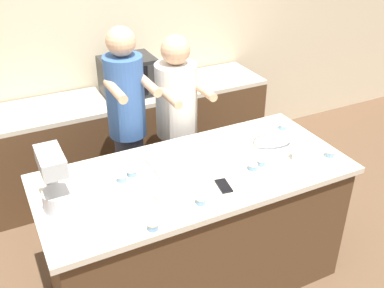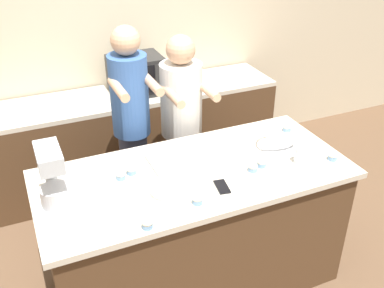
{
  "view_description": "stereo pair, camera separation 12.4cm",
  "coord_description": "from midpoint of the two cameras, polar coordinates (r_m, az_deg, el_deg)",
  "views": [
    {
      "loc": [
        -1.1,
        -2.15,
        2.53
      ],
      "look_at": [
        0.0,
        0.05,
        1.13
      ],
      "focal_mm": 42.0,
      "sensor_mm": 36.0,
      "label": 1
    },
    {
      "loc": [
        -0.98,
        -2.2,
        2.53
      ],
      "look_at": [
        0.0,
        0.05,
        1.13
      ],
      "focal_mm": 42.0,
      "sensor_mm": 36.0,
      "label": 2
    }
  ],
  "objects": [
    {
      "name": "person_right",
      "position": [
        3.58,
        -0.32,
        1.88
      ],
      "size": [
        0.34,
        0.5,
        1.62
      ],
      "color": "brown",
      "rests_on": "ground_plane"
    },
    {
      "name": "ground_plane",
      "position": [
        3.49,
        1.38,
        -16.7
      ],
      "size": [
        16.0,
        16.0,
        0.0
      ],
      "primitive_type": "plane",
      "color": "brown"
    },
    {
      "name": "back_wall",
      "position": [
        4.32,
        -9.06,
        13.48
      ],
      "size": [
        10.0,
        0.06,
        2.7
      ],
      "color": "beige",
      "rests_on": "ground_plane"
    },
    {
      "name": "drinking_glass",
      "position": [
        3.05,
        14.76,
        -1.4
      ],
      "size": [
        0.08,
        0.08,
        0.11
      ],
      "color": "silver",
      "rests_on": "island_counter"
    },
    {
      "name": "stand_mixer",
      "position": [
        2.6,
        -15.93,
        -4.53
      ],
      "size": [
        0.2,
        0.3,
        0.37
      ],
      "color": "#B2B7BC",
      "rests_on": "island_counter"
    },
    {
      "name": "small_plate",
      "position": [
        2.69,
        -2.16,
        -6.08
      ],
      "size": [
        0.17,
        0.17,
        0.02
      ],
      "color": "beige",
      "rests_on": "island_counter"
    },
    {
      "name": "cupcake_5",
      "position": [
        3.15,
        18.53,
        -1.49
      ],
      "size": [
        0.06,
        0.06,
        0.06
      ],
      "color": "#759EC6",
      "rests_on": "island_counter"
    },
    {
      "name": "mixing_bowl",
      "position": [
        3.16,
        12.13,
        0.65
      ],
      "size": [
        0.26,
        0.26,
        0.15
      ],
      "color": "#BCBCC1",
      "rests_on": "island_counter"
    },
    {
      "name": "cupcake_3",
      "position": [
        2.43,
        -4.21,
        -10.08
      ],
      "size": [
        0.06,
        0.06,
        0.06
      ],
      "color": "#759EC6",
      "rests_on": "island_counter"
    },
    {
      "name": "island_counter",
      "position": [
        3.16,
        1.48,
        -10.73
      ],
      "size": [
        2.02,
        0.91,
        0.95
      ],
      "color": "#4C331E",
      "rests_on": "ground_plane"
    },
    {
      "name": "cupcake_1",
      "position": [
        2.91,
        8.96,
        -2.95
      ],
      "size": [
        0.06,
        0.06,
        0.06
      ],
      "color": "#759EC6",
      "rests_on": "island_counter"
    },
    {
      "name": "cupcake_7",
      "position": [
        2.82,
        -7.8,
        -3.94
      ],
      "size": [
        0.06,
        0.06,
        0.06
      ],
      "color": "#759EC6",
      "rests_on": "island_counter"
    },
    {
      "name": "person_left",
      "position": [
        3.42,
        -6.56,
        1.75
      ],
      "size": [
        0.3,
        0.48,
        1.73
      ],
      "color": "#33384C",
      "rests_on": "ground_plane"
    },
    {
      "name": "back_counter",
      "position": [
        4.34,
        -6.88,
        0.88
      ],
      "size": [
        2.8,
        0.6,
        0.9
      ],
      "color": "#4C331E",
      "rests_on": "ground_plane"
    },
    {
      "name": "cupcake_0",
      "position": [
        2.86,
        -6.5,
        -3.31
      ],
      "size": [
        0.06,
        0.06,
        0.06
      ],
      "color": "#759EC6",
      "rests_on": "island_counter"
    },
    {
      "name": "microwave_oven",
      "position": [
        4.1,
        -6.24,
        8.71
      ],
      "size": [
        0.47,
        0.36,
        0.34
      ],
      "color": "black",
      "rests_on": "back_counter"
    },
    {
      "name": "baking_tray",
      "position": [
        2.98,
        0.07,
        -1.93
      ],
      "size": [
        0.44,
        0.28,
        0.04
      ],
      "color": "#BCBCC1",
      "rests_on": "island_counter"
    },
    {
      "name": "cupcake_6",
      "position": [
        2.96,
        10.01,
        -2.39
      ],
      "size": [
        0.06,
        0.06,
        0.06
      ],
      "color": "#759EC6",
      "rests_on": "island_counter"
    },
    {
      "name": "cell_phone",
      "position": [
        2.74,
        5.13,
        -5.43
      ],
      "size": [
        0.09,
        0.15,
        0.01
      ],
      "color": "black",
      "rests_on": "island_counter"
    },
    {
      "name": "cupcake_2",
      "position": [
        2.59,
        2.09,
        -7.07
      ],
      "size": [
        0.06,
        0.06,
        0.06
      ],
      "color": "#759EC6",
      "rests_on": "island_counter"
    },
    {
      "name": "cupcake_4",
      "position": [
        3.43,
        12.99,
        2.02
      ],
      "size": [
        0.06,
        0.06,
        0.06
      ],
      "color": "#759EC6",
      "rests_on": "island_counter"
    }
  ]
}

